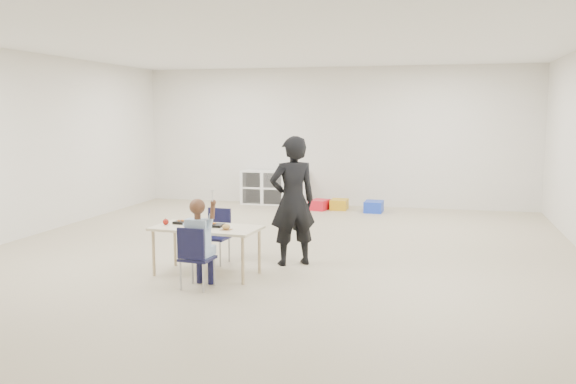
% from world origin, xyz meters
% --- Properties ---
extents(room, '(9.00, 9.02, 2.80)m').
position_xyz_m(room, '(0.00, 0.00, 1.40)').
color(room, '#C6B698').
rests_on(room, ground).
extents(table, '(1.29, 0.72, 0.57)m').
position_xyz_m(table, '(-0.52, -1.25, 0.29)').
color(table, beige).
rests_on(table, ground).
extents(chair_near, '(0.35, 0.34, 0.68)m').
position_xyz_m(chair_near, '(-0.41, -1.79, 0.34)').
color(chair_near, '#111234').
rests_on(chair_near, ground).
extents(chair_far, '(0.35, 0.34, 0.68)m').
position_xyz_m(chair_far, '(-0.62, -0.71, 0.34)').
color(chair_far, '#111234').
rests_on(chair_far, ground).
extents(child, '(0.49, 0.49, 1.07)m').
position_xyz_m(child, '(-0.41, -1.79, 0.54)').
color(child, '#A9C7E4').
rests_on(child, chair_near).
extents(lunch_tray_near, '(0.23, 0.18, 0.03)m').
position_xyz_m(lunch_tray_near, '(-0.44, -1.21, 0.58)').
color(lunch_tray_near, black).
rests_on(lunch_tray_near, table).
extents(lunch_tray_far, '(0.23, 0.18, 0.03)m').
position_xyz_m(lunch_tray_far, '(-0.85, -1.13, 0.58)').
color(lunch_tray_far, black).
rests_on(lunch_tray_far, table).
extents(milk_carton, '(0.08, 0.08, 0.10)m').
position_xyz_m(milk_carton, '(-0.51, -1.35, 0.62)').
color(milk_carton, white).
rests_on(milk_carton, table).
extents(bread_roll, '(0.09, 0.09, 0.07)m').
position_xyz_m(bread_roll, '(-0.23, -1.36, 0.60)').
color(bread_roll, tan).
rests_on(bread_roll, table).
extents(apple_near, '(0.07, 0.07, 0.07)m').
position_xyz_m(apple_near, '(-0.62, -1.17, 0.60)').
color(apple_near, maroon).
rests_on(apple_near, table).
extents(apple_far, '(0.07, 0.07, 0.07)m').
position_xyz_m(apple_far, '(-1.03, -1.25, 0.60)').
color(apple_far, maroon).
rests_on(apple_far, table).
extents(cubby_shelf, '(1.40, 0.40, 0.70)m').
position_xyz_m(cubby_shelf, '(-1.20, 4.28, 0.35)').
color(cubby_shelf, white).
rests_on(cubby_shelf, ground).
extents(adult, '(0.70, 0.63, 1.60)m').
position_xyz_m(adult, '(0.34, -0.54, 0.80)').
color(adult, black).
rests_on(adult, ground).
extents(bin_red, '(0.40, 0.46, 0.20)m').
position_xyz_m(bin_red, '(-0.17, 3.81, 0.10)').
color(bin_red, red).
rests_on(bin_red, ground).
extents(bin_yellow, '(0.32, 0.41, 0.20)m').
position_xyz_m(bin_yellow, '(0.20, 3.94, 0.10)').
color(bin_yellow, gold).
rests_on(bin_yellow, ground).
extents(bin_blue, '(0.35, 0.44, 0.21)m').
position_xyz_m(bin_blue, '(0.89, 3.78, 0.11)').
color(bin_blue, blue).
rests_on(bin_blue, ground).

